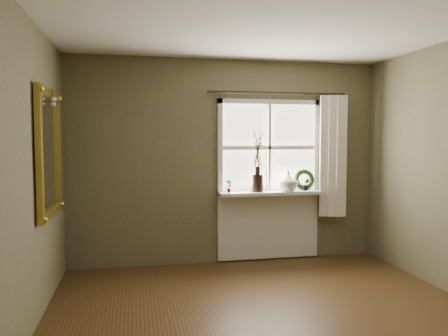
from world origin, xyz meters
TOP-DOWN VIEW (x-y plane):
  - ceiling at (0.00, 0.00)m, footprint 4.50×4.50m
  - wall_back at (0.00, 2.30)m, footprint 4.00×0.10m
  - wall_left at (-2.05, 0.00)m, footprint 0.10×4.50m
  - window_frame at (0.55, 2.23)m, footprint 1.36×0.06m
  - window_sill at (0.55, 2.12)m, footprint 1.36×0.26m
  - window_apron at (0.55, 2.23)m, footprint 1.36×0.04m
  - dark_jug at (0.37, 2.12)m, footprint 0.18×0.18m
  - cream_vase at (0.78, 2.12)m, footprint 0.29×0.29m
  - wreath at (1.01, 2.16)m, footprint 0.28×0.13m
  - potted_plant_left at (-0.01, 2.12)m, footprint 0.10×0.07m
  - potted_plant_right at (1.03, 2.12)m, footprint 0.10×0.09m
  - curtain at (1.39, 2.13)m, footprint 0.36×0.12m
  - curtain_rod at (0.65, 2.17)m, footprint 1.84×0.03m
  - gilt_mirror at (-1.96, 1.19)m, footprint 0.10×1.01m

SIDE VIEW (x-z plane):
  - window_apron at x=0.55m, z-range 0.02..0.90m
  - window_sill at x=0.55m, z-range 0.88..0.92m
  - potted_plant_right at x=1.03m, z-range 0.92..1.08m
  - potted_plant_left at x=-0.01m, z-range 0.92..1.09m
  - wreath at x=1.01m, z-range 0.88..1.17m
  - dark_jug at x=0.37m, z-range 0.92..1.15m
  - cream_vase at x=0.78m, z-range 0.92..1.18m
  - wall_back at x=0.00m, z-range 0.00..2.60m
  - wall_left at x=-2.05m, z-range 0.00..2.60m
  - curtain at x=1.39m, z-range 0.57..2.16m
  - gilt_mirror at x=-1.96m, z-range 0.86..2.07m
  - window_frame at x=0.55m, z-range 0.86..2.10m
  - curtain_rod at x=0.65m, z-range 2.16..2.20m
  - ceiling at x=0.00m, z-range 2.60..2.60m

